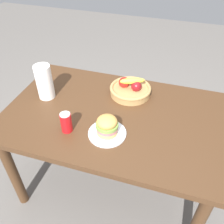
{
  "coord_description": "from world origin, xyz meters",
  "views": [
    {
      "loc": [
        0.34,
        -1.13,
        1.77
      ],
      "look_at": [
        0.01,
        -0.06,
        0.81
      ],
      "focal_mm": 38.96,
      "sensor_mm": 36.0,
      "label": 1
    }
  ],
  "objects_px": {
    "sandwich": "(107,125)",
    "plate": "(107,133)",
    "fruit_basket": "(130,89)",
    "paper_towel_roll": "(44,82)",
    "soda_can": "(66,122)"
  },
  "relations": [
    {
      "from": "sandwich",
      "to": "plate",
      "type": "bearing_deg",
      "value": 0.0
    },
    {
      "from": "fruit_basket",
      "to": "paper_towel_roll",
      "type": "distance_m",
      "value": 0.59
    },
    {
      "from": "plate",
      "to": "paper_towel_roll",
      "type": "xyz_separation_m",
      "value": [
        -0.52,
        0.23,
        0.11
      ]
    },
    {
      "from": "plate",
      "to": "fruit_basket",
      "type": "distance_m",
      "value": 0.43
    },
    {
      "from": "sandwich",
      "to": "paper_towel_roll",
      "type": "distance_m",
      "value": 0.57
    },
    {
      "from": "plate",
      "to": "paper_towel_roll",
      "type": "height_order",
      "value": "paper_towel_roll"
    },
    {
      "from": "soda_can",
      "to": "paper_towel_roll",
      "type": "relative_size",
      "value": 0.53
    },
    {
      "from": "plate",
      "to": "fruit_basket",
      "type": "xyz_separation_m",
      "value": [
        0.03,
        0.43,
        0.04
      ]
    },
    {
      "from": "paper_towel_roll",
      "to": "soda_can",
      "type": "bearing_deg",
      "value": -43.6
    },
    {
      "from": "plate",
      "to": "sandwich",
      "type": "distance_m",
      "value": 0.06
    },
    {
      "from": "plate",
      "to": "paper_towel_roll",
      "type": "bearing_deg",
      "value": 156.31
    },
    {
      "from": "paper_towel_roll",
      "to": "sandwich",
      "type": "bearing_deg",
      "value": -23.69
    },
    {
      "from": "plate",
      "to": "sandwich",
      "type": "xyz_separation_m",
      "value": [
        -0.0,
        0.0,
        0.06
      ]
    },
    {
      "from": "sandwich",
      "to": "fruit_basket",
      "type": "height_order",
      "value": "fruit_basket"
    },
    {
      "from": "soda_can",
      "to": "fruit_basket",
      "type": "bearing_deg",
      "value": 60.24
    }
  ]
}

